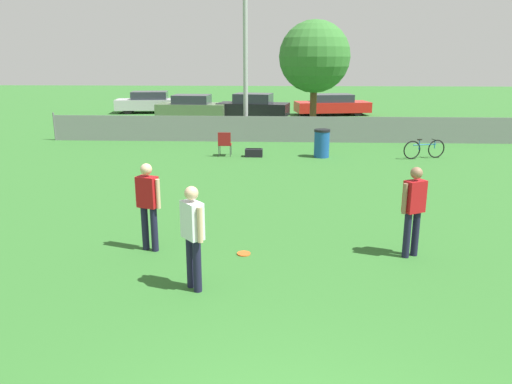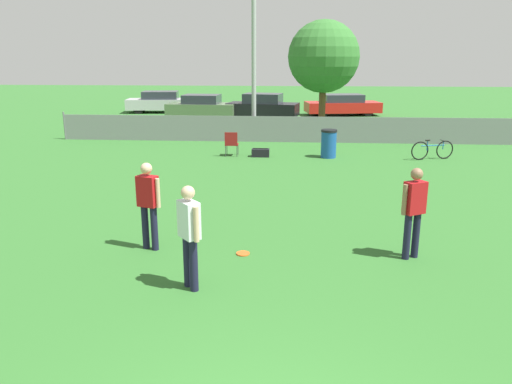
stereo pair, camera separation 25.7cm
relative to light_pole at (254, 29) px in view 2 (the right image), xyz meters
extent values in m
cube|color=gray|center=(1.68, -0.74, -4.12)|extent=(20.02, 0.03, 1.10)
cylinder|color=slate|center=(-8.33, -0.74, -4.07)|extent=(0.07, 0.07, 1.21)
cylinder|color=#9E9EA3|center=(0.00, 0.00, -0.92)|extent=(0.20, 0.20, 7.51)
cylinder|color=brown|center=(3.10, 2.27, -3.52)|extent=(0.32, 0.32, 2.30)
sphere|color=#33702D|center=(3.10, 2.27, -1.12)|extent=(3.35, 3.35, 3.35)
cylinder|color=#191933|center=(-1.02, -13.24, -4.24)|extent=(0.13, 0.13, 0.86)
cylinder|color=#191933|center=(-0.82, -13.31, -4.24)|extent=(0.13, 0.13, 0.86)
cube|color=#B21419|center=(-0.92, -13.27, -3.52)|extent=(0.42, 0.33, 0.58)
sphere|color=#D8AD8C|center=(-0.92, -13.27, -3.10)|extent=(0.21, 0.21, 0.21)
cylinder|color=#D8AD8C|center=(-1.13, -13.20, -3.54)|extent=(0.08, 0.08, 0.55)
cylinder|color=#D8AD8C|center=(-0.71, -13.35, -3.54)|extent=(0.08, 0.08, 0.55)
cylinder|color=#191933|center=(0.12, -14.79, -4.24)|extent=(0.13, 0.13, 0.86)
cylinder|color=#191933|center=(0.25, -14.95, -4.24)|extent=(0.13, 0.13, 0.86)
cube|color=silver|center=(0.19, -14.87, -3.52)|extent=(0.41, 0.43, 0.58)
sphere|color=#D8AD8C|center=(0.19, -14.87, -3.10)|extent=(0.21, 0.21, 0.21)
cylinder|color=#D8AD8C|center=(0.04, -14.69, -3.54)|extent=(0.08, 0.08, 0.55)
cylinder|color=#D8AD8C|center=(0.33, -15.04, -3.54)|extent=(0.08, 0.08, 0.55)
cylinder|color=#191933|center=(3.84, -13.40, -4.24)|extent=(0.13, 0.13, 0.86)
cylinder|color=#191933|center=(4.02, -13.30, -4.24)|extent=(0.13, 0.13, 0.86)
cube|color=#B21419|center=(3.93, -13.35, -3.52)|extent=(0.43, 0.37, 0.58)
sphere|color=#8C664C|center=(3.93, -13.35, -3.10)|extent=(0.21, 0.21, 0.21)
cylinder|color=#8C664C|center=(3.73, -13.46, -3.54)|extent=(0.08, 0.08, 0.55)
cylinder|color=#8C664C|center=(4.13, -13.24, -3.54)|extent=(0.08, 0.08, 0.55)
cylinder|color=#E5591E|center=(0.86, -13.40, -4.66)|extent=(0.25, 0.25, 0.03)
torus|color=#E5591E|center=(0.86, -13.40, -4.66)|extent=(0.25, 0.25, 0.03)
cylinder|color=#333338|center=(-0.30, -3.71, -4.47)|extent=(0.02, 0.02, 0.40)
cylinder|color=#333338|center=(-0.72, -3.72, -4.47)|extent=(0.02, 0.02, 0.40)
cylinder|color=#333338|center=(-0.30, -4.13, -4.47)|extent=(0.02, 0.02, 0.40)
cylinder|color=#333338|center=(-0.71, -4.14, -4.47)|extent=(0.02, 0.02, 0.40)
cube|color=maroon|center=(-0.51, -3.92, -4.25)|extent=(0.47, 0.47, 0.03)
cube|color=maroon|center=(-0.50, -4.15, -4.00)|extent=(0.47, 0.03, 0.47)
torus|color=black|center=(6.24, -4.22, -4.34)|extent=(0.65, 0.23, 0.66)
torus|color=black|center=(7.18, -3.94, -4.34)|extent=(0.65, 0.23, 0.66)
cylinder|color=#195999|center=(6.71, -4.08, -4.17)|extent=(0.87, 0.29, 0.04)
cylinder|color=#195999|center=(6.50, -4.14, -4.17)|extent=(0.03, 0.03, 0.34)
cylinder|color=#195999|center=(7.10, -3.97, -4.17)|extent=(0.03, 0.03, 0.31)
cube|color=black|center=(6.50, -4.14, -3.98)|extent=(0.17, 0.10, 0.04)
cylinder|color=black|center=(7.10, -3.97, -4.01)|extent=(0.15, 0.43, 0.03)
cylinder|color=#194C99|center=(3.04, -4.01, -4.20)|extent=(0.55, 0.55, 0.94)
cylinder|color=black|center=(3.04, -4.01, -3.69)|extent=(0.58, 0.58, 0.08)
cube|color=black|center=(0.57, -4.03, -4.53)|extent=(0.64, 0.35, 0.29)
cube|color=black|center=(0.57, -4.03, -4.37)|extent=(0.54, 0.04, 0.02)
cylinder|color=black|center=(-5.71, 11.29, -4.33)|extent=(0.69, 0.26, 0.68)
cylinder|color=black|center=(-5.52, 9.78, -4.33)|extent=(0.69, 0.26, 0.68)
cylinder|color=black|center=(-8.37, 10.96, -4.33)|extent=(0.69, 0.26, 0.68)
cylinder|color=black|center=(-8.17, 9.44, -4.33)|extent=(0.69, 0.26, 0.68)
cube|color=#B7B7BC|center=(-6.94, 10.37, -4.12)|extent=(4.50, 2.28, 0.66)
cube|color=#2D333D|center=(-6.94, 10.37, -3.54)|extent=(2.42, 1.81, 0.49)
cylinder|color=black|center=(-2.38, 8.04, -4.33)|extent=(0.68, 0.22, 0.67)
cylinder|color=black|center=(-2.47, 6.42, -4.33)|extent=(0.68, 0.22, 0.67)
cylinder|color=black|center=(-4.85, 8.18, -4.33)|extent=(0.68, 0.22, 0.67)
cylinder|color=black|center=(-4.94, 6.56, -4.33)|extent=(0.68, 0.22, 0.67)
cube|color=#59724C|center=(-3.66, 7.30, -4.12)|extent=(4.09, 2.06, 0.67)
cube|color=#2D333D|center=(-3.66, 7.30, -3.53)|extent=(2.16, 1.73, 0.50)
cylinder|color=black|center=(1.31, 7.85, -4.34)|extent=(0.69, 0.30, 0.67)
cylinder|color=black|center=(1.05, 6.40, -4.34)|extent=(0.69, 0.30, 0.67)
cylinder|color=black|center=(-1.18, 8.30, -4.34)|extent=(0.69, 0.30, 0.67)
cylinder|color=black|center=(-1.44, 6.85, -4.34)|extent=(0.69, 0.30, 0.67)
cube|color=black|center=(-0.06, 7.35, -4.10)|extent=(4.32, 2.39, 0.72)
cube|color=#2D333D|center=(-0.06, 7.35, -3.47)|extent=(2.35, 1.84, 0.54)
cylinder|color=black|center=(6.03, 10.69, -4.36)|extent=(0.64, 0.28, 0.62)
cylinder|color=black|center=(6.30, 9.11, -4.36)|extent=(0.64, 0.28, 0.62)
cylinder|color=black|center=(3.25, 10.22, -4.36)|extent=(0.64, 0.28, 0.62)
cylinder|color=black|center=(3.52, 8.63, -4.36)|extent=(0.64, 0.28, 0.62)
cube|color=red|center=(4.77, 9.66, -4.16)|extent=(4.79, 2.57, 0.62)
cube|color=#2D333D|center=(4.77, 9.66, -3.61)|extent=(2.60, 1.99, 0.47)
camera|label=1|loc=(1.50, -22.04, -1.11)|focal=35.00mm
camera|label=2|loc=(1.76, -22.03, -1.11)|focal=35.00mm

